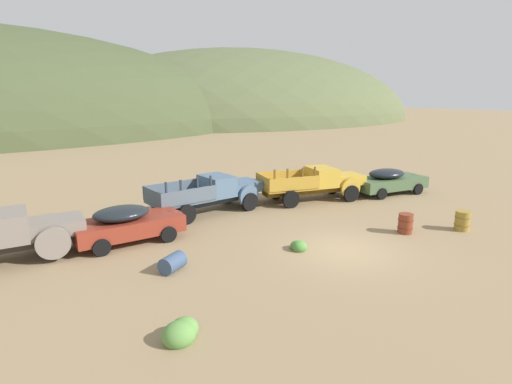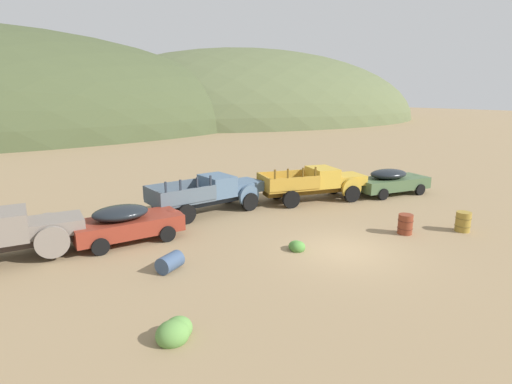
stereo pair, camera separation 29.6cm
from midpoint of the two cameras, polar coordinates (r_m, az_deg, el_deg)
The scene contains 14 objects.
ground_plane at distance 16.57m, azimuth 11.86°, elevation -8.03°, with size 300.00×300.00×0.00m, color #937A56.
hill_distant at distance 98.86m, azimuth -1.65°, elevation 10.12°, with size 88.40×62.48×31.99m, color #56603D.
truck_primer_gray at distance 17.51m, azimuth -32.38°, elevation -5.22°, with size 6.40×2.55×2.16m.
car_rust_red at distance 17.76m, azimuth -17.50°, elevation -4.11°, with size 4.61×2.08×1.57m.
truck_chalk_blue at distance 21.36m, azimuth -6.13°, elevation -0.08°, with size 6.28×2.64×2.16m.
truck_faded_yellow at distance 23.84m, azimuth 8.52°, elevation 1.29°, with size 6.47×3.50×2.16m.
car_weathered_green at distance 26.42m, azimuth 18.14°, elevation 1.56°, with size 5.11×2.59×1.57m.
oil_drum_foreground at distance 19.15m, azimuth 19.80°, elevation -4.17°, with size 0.67×0.67×0.89m.
oil_drum_spare at distance 20.56m, azimuth 26.58°, elevation -3.62°, with size 0.68×0.68×0.89m.
oil_drum_tipped at distance 14.66m, azimuth -12.19°, elevation -9.68°, with size 1.10×0.99×0.61m.
bush_front_left at distance 26.72m, azimuth 5.89°, elevation 1.11°, with size 1.30×1.10×1.12m.
bush_between_trucks at distance 19.57m, azimuth -20.45°, elevation -4.68°, with size 0.78×0.81×0.64m.
bush_lone_scrub at distance 11.00m, azimuth -11.26°, elevation -18.77°, with size 1.03×0.90×0.69m.
bush_back_edge at distance 16.35m, azimuth 5.46°, elevation -7.61°, with size 0.66×0.74×0.49m.
Camera 1 is at (-11.36, -10.50, 6.03)m, focal length 28.54 mm.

